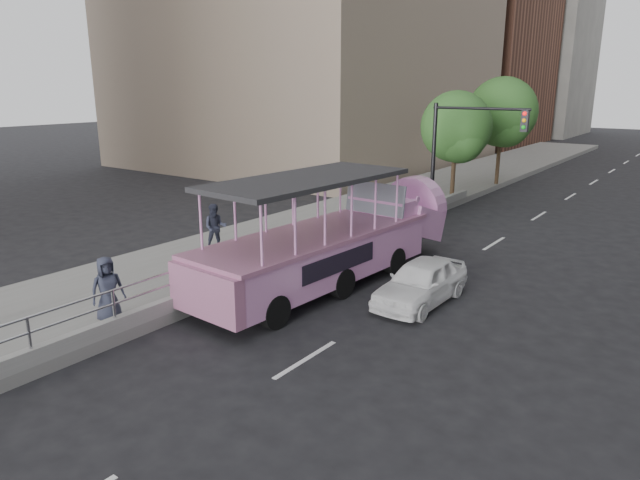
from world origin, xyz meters
TOP-DOWN VIEW (x-y plane):
  - ground at (0.00, 0.00)m, footprint 160.00×160.00m
  - sidewalk at (-5.75, 10.00)m, footprint 5.50×80.00m
  - kerb_wall at (-3.12, 2.00)m, footprint 0.24×30.00m
  - guardrail at (-3.12, 2.00)m, footprint 0.07×22.00m
  - duck_boat at (-1.54, 2.92)m, footprint 3.13×10.47m
  - car at (1.51, 2.64)m, footprint 1.54×3.70m
  - pedestrian_mid at (-6.29, 2.28)m, footprint 1.02×1.01m
  - pedestrian_far at (-3.81, -3.68)m, footprint 0.73×0.93m
  - parking_sign at (-2.90, 6.51)m, footprint 0.10×0.55m
  - traffic_signal at (-1.70, 12.50)m, footprint 4.20×0.32m
  - street_tree_near at (-3.30, 15.93)m, footprint 3.52×3.52m
  - street_tree_far at (-3.10, 21.93)m, footprint 3.97×3.97m
  - midrise_brick at (-18.00, 48.00)m, footprint 18.00×16.00m
  - midrise_stone_b at (-16.00, 64.00)m, footprint 16.00×14.00m

SIDE VIEW (x-z plane):
  - ground at x=0.00m, z-range 0.00..0.00m
  - sidewalk at x=-5.75m, z-range 0.00..0.30m
  - kerb_wall at x=-3.12m, z-range 0.30..0.66m
  - car at x=1.51m, z-range 0.00..1.25m
  - pedestrian_far at x=-3.81m, z-range 0.30..1.95m
  - pedestrian_mid at x=-6.29m, z-range 0.30..1.96m
  - guardrail at x=-3.12m, z-range 0.79..1.50m
  - duck_boat at x=-1.54m, z-range -0.44..2.99m
  - parking_sign at x=-2.90m, z-range 0.34..2.77m
  - traffic_signal at x=-1.70m, z-range 0.90..6.10m
  - street_tree_near at x=-3.30m, z-range 0.96..6.68m
  - street_tree_far at x=-3.10m, z-range 1.08..7.53m
  - midrise_stone_b at x=-16.00m, z-range 0.00..20.00m
  - midrise_brick at x=-18.00m, z-range 0.00..26.00m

